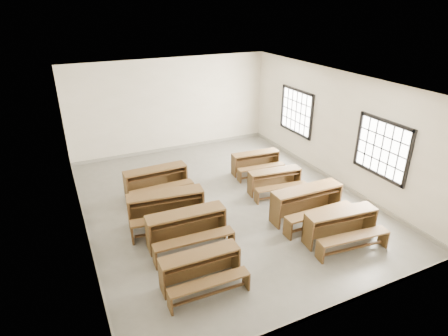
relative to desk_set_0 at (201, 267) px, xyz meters
name	(u,v)px	position (x,y,z in m)	size (l,w,h in m)	color
room	(227,125)	(1.82, 2.65, 1.75)	(8.50, 8.50, 3.20)	slate
desk_set_0	(201,267)	(0.00, 0.00, 0.00)	(1.53, 0.82, 0.68)	brown
desk_set_1	(187,226)	(0.21, 1.32, 0.06)	(1.76, 0.96, 0.78)	brown
desk_set_2	(166,206)	(0.05, 2.30, 0.07)	(1.90, 1.14, 0.81)	brown
desk_set_3	(157,180)	(0.25, 3.84, 0.05)	(1.73, 0.93, 0.77)	brown
desk_set_4	(341,224)	(3.33, -0.03, 0.03)	(1.72, 1.02, 0.74)	brown
desk_set_5	(308,201)	(3.23, 1.07, 0.07)	(1.81, 0.96, 0.81)	brown
desk_set_6	(275,180)	(3.25, 2.56, -0.01)	(1.56, 0.94, 0.66)	brown
desk_set_7	(256,161)	(3.40, 3.90, -0.01)	(1.53, 0.89, 0.66)	brown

